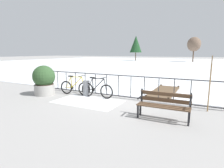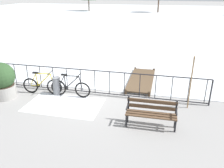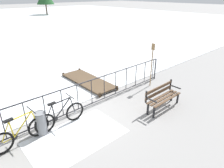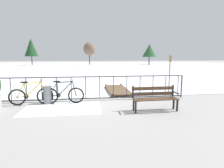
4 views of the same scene
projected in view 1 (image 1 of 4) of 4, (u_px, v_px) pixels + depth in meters
ground_plane at (118, 98)px, 8.56m from camera, size 160.00×160.00×0.00m
frozen_pond at (185, 64)px, 33.45m from camera, size 80.00×56.00×0.03m
snow_patch at (88, 101)px, 7.90m from camera, size 2.84×1.73×0.01m
railing_fence at (118, 86)px, 8.47m from camera, size 9.06×0.06×1.07m
bicycle_near_railing at (97, 90)px, 8.56m from camera, size 1.71×0.52×0.97m
bicycle_second at (75, 87)px, 9.09m from camera, size 1.71×0.52×0.97m
park_bench at (164, 103)px, 5.73m from camera, size 1.61×0.50×0.89m
planter_with_shrub at (44, 80)px, 9.05m from camera, size 1.08×1.08×1.46m
trash_bin at (86, 88)px, 8.90m from camera, size 0.35×0.35×0.73m
oar_upright at (210, 80)px, 6.39m from camera, size 0.04×0.16×1.98m
wooden_dock at (164, 91)px, 9.35m from camera, size 1.10×3.13×0.20m
tree_far_west at (194, 44)px, 39.45m from camera, size 2.80×2.80×5.32m
tree_west_mid at (136, 44)px, 45.37m from camera, size 2.96×2.96×6.08m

